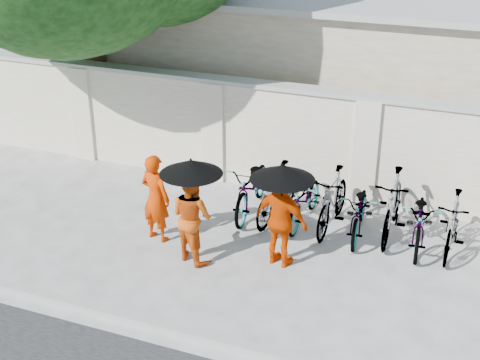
% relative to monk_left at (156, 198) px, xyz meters
% --- Properties ---
extents(ground, '(80.00, 80.00, 0.00)m').
position_rel_monk_left_xyz_m(ground, '(0.92, -0.51, -0.76)').
color(ground, silver).
extents(kerb, '(40.00, 0.16, 0.12)m').
position_rel_monk_left_xyz_m(kerb, '(0.92, -2.21, -0.70)').
color(kerb, '#9F9F9B').
rests_on(kerb, ground).
extents(compound_wall, '(20.00, 0.30, 2.00)m').
position_rel_monk_left_xyz_m(compound_wall, '(1.92, 2.69, 0.24)').
color(compound_wall, '#EDE6CC').
rests_on(compound_wall, ground).
extents(building_behind, '(14.00, 6.00, 3.20)m').
position_rel_monk_left_xyz_m(building_behind, '(2.92, 6.49, 0.84)').
color(building_behind, beige).
rests_on(building_behind, ground).
extents(monk_left, '(0.62, 0.48, 1.52)m').
position_rel_monk_left_xyz_m(monk_left, '(0.00, 0.00, 0.00)').
color(monk_left, '#C22F00').
rests_on(monk_left, ground).
extents(monk_center, '(0.90, 0.81, 1.50)m').
position_rel_monk_left_xyz_m(monk_center, '(0.83, -0.36, -0.01)').
color(monk_center, '#CA4A0D').
rests_on(monk_center, ground).
extents(parasol_center, '(0.96, 0.96, 0.89)m').
position_rel_monk_left_xyz_m(parasol_center, '(0.88, -0.44, 0.88)').
color(parasol_center, black).
rests_on(parasol_center, ground).
extents(monk_right, '(0.96, 0.58, 1.53)m').
position_rel_monk_left_xyz_m(monk_right, '(2.18, -0.01, 0.01)').
color(monk_right, '#D63F00').
rests_on(monk_right, ground).
extents(parasol_right, '(0.98, 0.98, 0.86)m').
position_rel_monk_left_xyz_m(parasol_right, '(2.20, -0.09, 0.86)').
color(parasol_right, black).
rests_on(parasol_right, ground).
extents(bike_0, '(0.83, 1.96, 1.00)m').
position_rel_monk_left_xyz_m(bike_0, '(1.13, 1.50, -0.26)').
color(bike_0, gray).
rests_on(bike_0, ground).
extents(bike_1, '(0.63, 1.71, 1.00)m').
position_rel_monk_left_xyz_m(bike_1, '(1.63, 1.43, -0.26)').
color(bike_1, gray).
rests_on(bike_1, ground).
extents(bike_2, '(0.60, 1.65, 0.86)m').
position_rel_monk_left_xyz_m(bike_2, '(2.13, 1.49, -0.33)').
color(bike_2, gray).
rests_on(bike_2, ground).
extents(bike_3, '(0.54, 1.76, 1.05)m').
position_rel_monk_left_xyz_m(bike_3, '(2.62, 1.45, -0.24)').
color(bike_3, gray).
rests_on(bike_3, ground).
extents(bike_4, '(0.74, 1.71, 0.87)m').
position_rel_monk_left_xyz_m(bike_4, '(3.12, 1.38, -0.32)').
color(bike_4, gray).
rests_on(bike_4, ground).
extents(bike_5, '(0.57, 1.88, 1.12)m').
position_rel_monk_left_xyz_m(bike_5, '(3.62, 1.57, -0.20)').
color(bike_5, gray).
rests_on(bike_5, ground).
extents(bike_6, '(0.76, 1.78, 0.91)m').
position_rel_monk_left_xyz_m(bike_6, '(4.12, 1.38, -0.30)').
color(bike_6, gray).
rests_on(bike_6, ground).
extents(bike_7, '(0.50, 1.64, 0.98)m').
position_rel_monk_left_xyz_m(bike_7, '(4.62, 1.38, -0.27)').
color(bike_7, gray).
rests_on(bike_7, ground).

